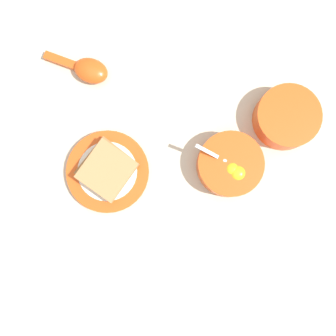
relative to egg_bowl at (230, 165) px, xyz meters
The scene contains 6 objects.
ground_plane 0.16m from the egg_bowl, 151.83° to the right, with size 3.00×3.00×0.00m, color beige.
egg_bowl is the anchor object (origin of this frame).
toast_plate 0.25m from the egg_bowl, 165.52° to the right, with size 0.17×0.17×0.02m.
toast_sandwich 0.25m from the egg_bowl, 165.99° to the right, with size 0.13×0.13×0.03m.
soup_spoon 0.36m from the egg_bowl, 157.19° to the left, with size 0.15×0.06×0.03m.
congee_bowl 0.15m from the egg_bowl, 51.29° to the left, with size 0.13×0.13×0.05m.
Camera 1 is at (0.03, -0.03, 0.82)m, focal length 42.00 mm.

